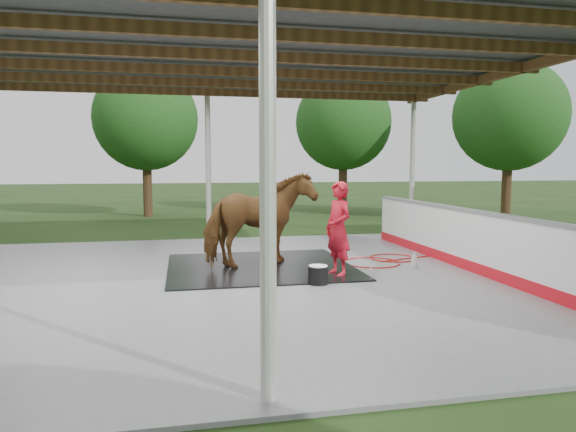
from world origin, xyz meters
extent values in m
plane|color=#1E3814|center=(0.00, 0.00, 0.00)|extent=(100.00, 100.00, 0.00)
cube|color=slate|center=(0.00, 0.00, 0.03)|extent=(12.00, 10.00, 0.05)
cylinder|color=beige|center=(0.00, -4.70, 1.98)|extent=(0.14, 0.14, 3.85)
cylinder|color=beige|center=(0.00, 4.70, 1.98)|extent=(0.14, 0.14, 3.85)
cylinder|color=beige|center=(5.70, 4.70, 1.98)|extent=(0.14, 0.14, 3.85)
cube|color=brown|center=(0.00, -1.50, 3.85)|extent=(12.00, 0.10, 0.18)
cube|color=brown|center=(0.00, 0.00, 3.85)|extent=(12.00, 0.10, 0.18)
cube|color=brown|center=(0.00, 1.50, 3.85)|extent=(12.00, 0.10, 0.18)
cube|color=brown|center=(0.00, 3.00, 3.85)|extent=(12.00, 0.10, 0.18)
cube|color=brown|center=(0.00, 4.50, 3.85)|extent=(12.00, 0.10, 0.18)
cube|color=brown|center=(5.70, 0.00, 3.85)|extent=(0.12, 10.00, 0.18)
cube|color=#38383A|center=(0.00, 0.00, 4.05)|extent=(12.60, 10.60, 0.10)
cube|color=red|center=(4.59, 0.00, 0.15)|extent=(0.14, 8.00, 0.20)
cube|color=white|center=(4.60, 0.00, 0.65)|extent=(0.12, 8.00, 1.00)
cube|color=slate|center=(4.60, 0.00, 1.17)|extent=(0.16, 8.00, 0.06)
cylinder|color=#382314|center=(-2.00, 12.00, 1.10)|extent=(0.36, 0.36, 2.20)
sphere|color=#194714|center=(-2.00, 12.00, 3.80)|extent=(4.00, 4.00, 4.00)
cylinder|color=#382314|center=(6.00, 12.00, 1.10)|extent=(0.36, 0.36, 2.20)
sphere|color=#194714|center=(6.00, 12.00, 3.80)|extent=(4.00, 4.00, 4.00)
cylinder|color=#382314|center=(11.00, 8.00, 1.10)|extent=(0.36, 0.36, 2.20)
sphere|color=#194714|center=(11.00, 8.00, 3.80)|extent=(4.00, 4.00, 4.00)
cube|color=black|center=(0.77, 0.89, 0.06)|extent=(3.50, 3.28, 0.03)
imported|color=brown|center=(0.77, 0.89, 0.98)|extent=(2.36, 1.72, 1.81)
imported|color=red|center=(2.04, -0.11, 0.89)|extent=(0.57, 0.71, 1.68)
cylinder|color=black|center=(1.50, -0.71, 0.20)|extent=(0.34, 0.34, 0.30)
cylinder|color=white|center=(1.50, -0.71, 0.35)|extent=(0.31, 0.31, 0.03)
imported|color=silver|center=(3.65, 0.19, 0.21)|extent=(0.17, 0.17, 0.32)
imported|color=#338CD8|center=(2.58, -0.34, 0.15)|extent=(0.12, 0.12, 0.19)
torus|color=red|center=(3.05, 0.84, 0.06)|extent=(1.14, 1.14, 0.02)
torus|color=red|center=(3.66, 1.23, 0.06)|extent=(0.97, 0.97, 0.02)
cylinder|color=red|center=(4.00, 1.12, 0.06)|extent=(1.53, 0.52, 0.02)
camera|label=1|loc=(-0.68, -8.81, 2.02)|focal=32.00mm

